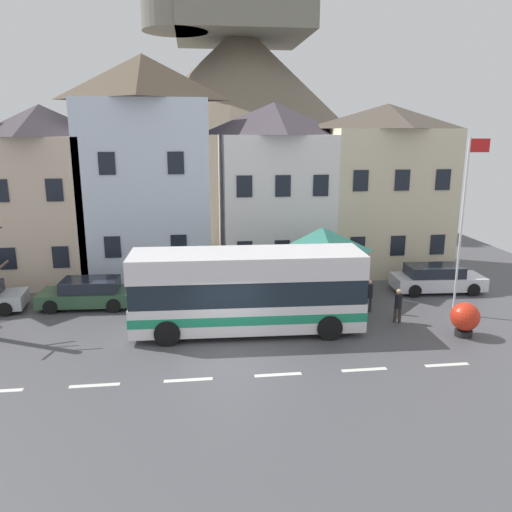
# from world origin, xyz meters

# --- Properties ---
(ground_plane) EXTENTS (40.00, 60.00, 0.07)m
(ground_plane) POSITION_xyz_m (0.00, -0.00, -0.03)
(ground_plane) COLOR #4D4D52
(townhouse_01) EXTENTS (5.07, 6.69, 9.36)m
(townhouse_01) POSITION_xyz_m (-9.11, 12.31, 4.68)
(townhouse_01) COLOR beige
(townhouse_01) RESTS_ON ground_plane
(townhouse_02) EXTENTS (6.62, 5.64, 11.89)m
(townhouse_02) POSITION_xyz_m (-3.62, 11.79, 5.95)
(townhouse_02) COLOR silver
(townhouse_02) RESTS_ON ground_plane
(townhouse_03) EXTENTS (5.95, 6.18, 9.53)m
(townhouse_03) POSITION_xyz_m (3.42, 12.06, 4.77)
(townhouse_03) COLOR white
(townhouse_03) RESTS_ON ground_plane
(townhouse_04) EXTENTS (6.78, 5.20, 9.47)m
(townhouse_04) POSITION_xyz_m (9.79, 11.57, 4.73)
(townhouse_04) COLOR beige
(townhouse_04) RESTS_ON ground_plane
(hilltop_castle) EXTENTS (37.99, 37.99, 24.25)m
(hilltop_castle) POSITION_xyz_m (3.52, 32.19, 9.23)
(hilltop_castle) COLOR #716454
(hilltop_castle) RESTS_ON ground_plane
(transit_bus) EXTENTS (9.37, 2.96, 3.32)m
(transit_bus) POSITION_xyz_m (0.89, 2.74, 1.67)
(transit_bus) COLOR white
(transit_bus) RESTS_ON ground_plane
(bus_shelter) EXTENTS (3.60, 3.60, 3.61)m
(bus_shelter) POSITION_xyz_m (4.81, 6.08, 2.98)
(bus_shelter) COLOR #473D33
(bus_shelter) RESTS_ON ground_plane
(parked_car_00) EXTENTS (4.61, 2.09, 1.38)m
(parked_car_00) POSITION_xyz_m (11.03, 6.78, 0.67)
(parked_car_00) COLOR silver
(parked_car_00) RESTS_ON ground_plane
(parked_car_02) EXTENTS (4.30, 2.06, 1.33)m
(parked_car_02) POSITION_xyz_m (-6.16, 6.55, 0.65)
(parked_car_02) COLOR #325439
(parked_car_02) RESTS_ON ground_plane
(pedestrian_00) EXTENTS (0.31, 0.30, 1.49)m
(pedestrian_00) POSITION_xyz_m (7.37, 2.86, 0.83)
(pedestrian_00) COLOR #38332D
(pedestrian_00) RESTS_ON ground_plane
(pedestrian_01) EXTENTS (0.36, 0.36, 1.50)m
(pedestrian_01) POSITION_xyz_m (6.59, 4.35, 0.89)
(pedestrian_01) COLOR #2D2D38
(pedestrian_01) RESTS_ON ground_plane
(pedestrian_02) EXTENTS (0.35, 0.29, 1.54)m
(pedestrian_02) POSITION_xyz_m (5.13, 5.24, 0.80)
(pedestrian_02) COLOR black
(pedestrian_02) RESTS_ON ground_plane
(public_bench) EXTENTS (1.67, 0.48, 0.87)m
(public_bench) POSITION_xyz_m (4.71, 8.10, 0.47)
(public_bench) COLOR #473828
(public_bench) RESTS_ON ground_plane
(flagpole) EXTENTS (0.95, 0.10, 7.75)m
(flagpole) POSITION_xyz_m (10.32, 3.51, 4.45)
(flagpole) COLOR silver
(flagpole) RESTS_ON ground_plane
(harbour_buoy) EXTENTS (1.14, 1.14, 1.39)m
(harbour_buoy) POSITION_xyz_m (9.42, 1.11, 0.77)
(harbour_buoy) COLOR black
(harbour_buoy) RESTS_ON ground_plane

